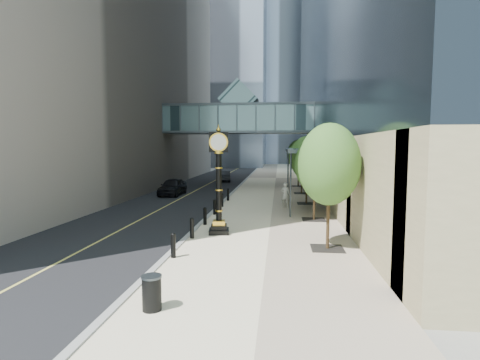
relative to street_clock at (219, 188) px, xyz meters
name	(u,v)px	position (x,y,z in m)	size (l,w,h in m)	color
ground	(238,270)	(1.56, -5.35, -2.39)	(320.00, 320.00, 0.00)	gray
road	(220,178)	(-5.44, 34.65, -2.38)	(8.00, 180.00, 0.02)	black
sidewalk	(276,178)	(2.56, 34.65, -2.36)	(8.00, 180.00, 0.06)	beige
curb	(248,178)	(-1.44, 34.65, -2.36)	(0.25, 180.00, 0.07)	gray
distant_tower_c	(259,66)	(-4.44, 114.65, 30.11)	(22.00, 22.00, 65.00)	#94A2BB
skywalk	(239,117)	(-1.44, 22.65, 5.32)	(17.00, 4.20, 5.80)	#44656E
entrance_canopy	(307,151)	(5.04, 8.65, 1.80)	(3.00, 8.00, 4.38)	#383F44
bollard_row	(210,212)	(-1.14, 3.65, -1.88)	(0.20, 16.20, 0.90)	black
street_trees	(307,159)	(5.16, 10.41, 1.18)	(2.65, 28.59, 5.44)	black
street_clock	(219,188)	(0.00, 0.00, 0.00)	(1.13, 1.13, 5.38)	black
trash_bin	(152,294)	(-0.36, -9.10, -1.88)	(0.52, 0.52, 0.90)	black
pedestrian	(286,195)	(3.51, 8.77, -1.41)	(0.67, 0.44, 1.85)	beige
car_near	(173,187)	(-6.77, 14.91, -1.59)	(1.85, 4.60, 1.57)	black
car_far	(224,176)	(-4.00, 28.94, -1.67)	(1.48, 4.25, 1.40)	#212227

